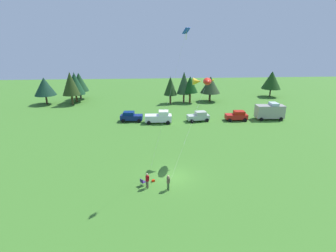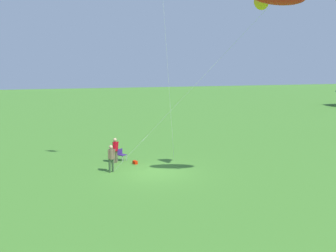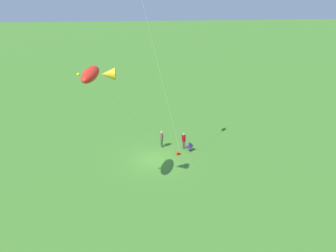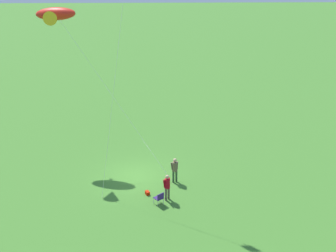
{
  "view_description": "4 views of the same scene",
  "coord_description": "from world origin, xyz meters",
  "views": [
    {
      "loc": [
        -2.65,
        -26.71,
        15.18
      ],
      "look_at": [
        -0.62,
        1.42,
        5.78
      ],
      "focal_mm": 28.0,
      "sensor_mm": 36.0,
      "label": 1
    },
    {
      "loc": [
        23.17,
        -5.42,
        6.92
      ],
      "look_at": [
        -1.04,
        1.13,
        2.76
      ],
      "focal_mm": 42.0,
      "sensor_mm": 36.0,
      "label": 2
    },
    {
      "loc": [
        0.64,
        33.0,
        18.39
      ],
      "look_at": [
        -1.42,
        -0.74,
        3.15
      ],
      "focal_mm": 42.0,
      "sensor_mm": 36.0,
      "label": 3
    },
    {
      "loc": [
        -28.09,
        -1.61,
        15.62
      ],
      "look_at": [
        -2.62,
        -2.12,
        4.79
      ],
      "focal_mm": 50.0,
      "sensor_mm": 36.0,
      "label": 4
    }
  ],
  "objects": [
    {
      "name": "backpack_on_grass",
      "position": [
        -2.44,
        -0.82,
        0.11
      ],
      "size": [
        0.38,
        0.33,
        0.22
      ],
      "primitive_type": "cube",
      "rotation": [
        0.0,
        0.0,
        3.54
      ],
      "color": "red",
      "rests_on": "ground"
    },
    {
      "name": "person_spectator",
      "position": [
        -3.09,
        -2.07,
        1.02
      ],
      "size": [
        0.48,
        0.52,
        1.74
      ],
      "rotation": [
        0.0,
        0.0,
        0.67
      ],
      "color": "brown",
      "rests_on": "ground"
    },
    {
      "name": "folding_chair",
      "position": [
        -3.62,
        -1.58,
        0.49
      ],
      "size": [
        0.67,
        0.67,
        0.82
      ],
      "rotation": [
        0.0,
        0.0,
        0.68
      ],
      "color": "navy",
      "rests_on": "ground"
    },
    {
      "name": "ground_plane",
      "position": [
        0.0,
        0.0,
        0.0
      ],
      "size": [
        160.0,
        160.0,
        0.0
      ],
      "primitive_type": "plane",
      "color": "#3E7628"
    },
    {
      "name": "person_kite_flyer",
      "position": [
        -0.88,
        -2.61,
        1.02
      ],
      "size": [
        0.44,
        0.52,
        1.74
      ],
      "rotation": [
        0.0,
        0.0,
        0.39
      ],
      "color": "#344E2E",
      "rests_on": "ground"
    }
  ]
}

